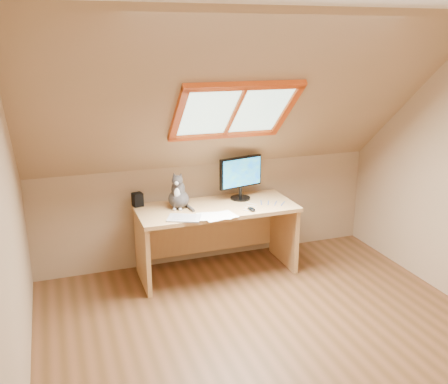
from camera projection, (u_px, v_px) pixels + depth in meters
name	position (u px, v px, depth m)	size (l,w,h in m)	color
ground	(282.00, 350.00, 3.68)	(3.50, 3.50, 0.00)	brown
room_shell	(297.00, 165.00, 3.17)	(3.52, 3.52, 2.41)	#A28161
desk	(214.00, 225.00, 4.82)	(1.50, 0.65, 0.68)	tan
monitor	(241.00, 175.00, 4.84)	(0.46, 0.19, 0.43)	black
cat	(178.00, 195.00, 4.62)	(0.26, 0.29, 0.35)	#48423F
desk_speaker	(138.00, 200.00, 4.69)	(0.09, 0.09, 0.13)	black
graphics_tablet	(184.00, 218.00, 4.38)	(0.28, 0.20, 0.01)	#B2B2B7
mouse	(252.00, 209.00, 4.57)	(0.06, 0.10, 0.03)	black
papers	(216.00, 216.00, 4.44)	(0.33, 0.27, 0.00)	white
cables	(264.00, 205.00, 4.73)	(0.51, 0.26, 0.01)	silver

